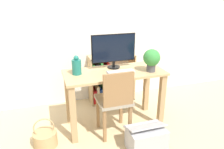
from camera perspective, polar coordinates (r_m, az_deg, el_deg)
name	(u,v)px	position (r m, az deg, el deg)	size (l,w,h in m)	color
ground_plane	(114,123)	(3.11, 0.58, -12.64)	(10.00, 10.00, 0.00)	#CCB284
wall_back	(97,20)	(3.46, -4.06, 13.92)	(8.00, 0.05, 2.60)	silver
desk	(114,84)	(2.82, 0.62, -2.46)	(1.27, 0.56, 0.77)	tan
monitor	(114,49)	(2.83, 0.43, 6.67)	(0.59, 0.16, 0.45)	black
keyboard	(121,72)	(2.73, 2.33, 0.77)	(0.35, 0.12, 0.02)	#B2B2B7
vase	(77,66)	(2.67, -9.23, 2.14)	(0.11, 0.11, 0.24)	#1E7266
potted_plant	(152,59)	(2.76, 10.32, 4.07)	(0.21, 0.21, 0.29)	#4C4C51
chair	(115,100)	(2.65, 0.79, -6.65)	(0.40, 0.40, 0.88)	#9E937F
bookshelf	(104,80)	(3.55, -1.98, -1.41)	(0.73, 0.28, 0.77)	tan
basket	(45,138)	(2.78, -17.04, -15.64)	(0.28, 0.28, 0.37)	tan
storage_box	(146,138)	(2.63, 8.91, -16.13)	(0.43, 0.34, 0.34)	#B2B2B7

